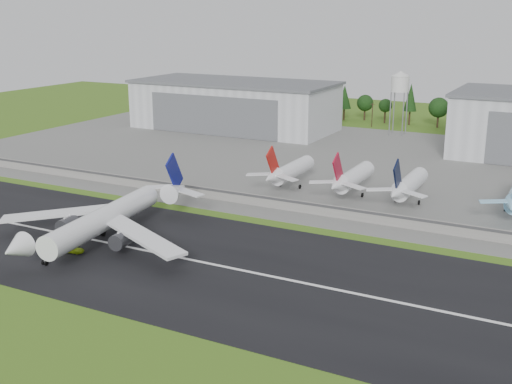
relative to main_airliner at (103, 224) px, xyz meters
The scene contains 14 objects.
ground 31.56m from the main_airliner, 17.87° to the right, with size 600.00×600.00×0.00m, color #396016.
runway 30.06m from the main_airliner, ahead, with size 320.00×60.00×0.10m, color black.
runway_centerline 30.06m from the main_airliner, ahead, with size 220.00×1.00×0.02m, color white.
apron 114.45m from the main_airliner, 74.96° to the left, with size 320.00×150.00×0.10m, color slate.
blast_fence 54.34m from the main_airliner, 56.85° to the left, with size 240.00×0.61×3.50m.
hangar_west 163.44m from the main_airliner, 107.95° to the left, with size 97.00×44.00×23.20m.
water_tower 178.25m from the main_airliner, 82.00° to the left, with size 8.40×8.40×29.40m.
utility_poles 192.79m from the main_airliner, 81.14° to the left, with size 230.00×3.00×12.00m, color black, non-canonical shape.
treeline 207.62m from the main_airliner, 81.78° to the left, with size 320.00×16.00×22.00m, color black, non-canonical shape.
main_airliner is the anchor object (origin of this frame).
ground_vehicle 9.61m from the main_airliner, 102.94° to the right, with size 2.29×4.96×1.38m, color #C1E91B.
parked_jet_red_a 69.62m from the main_airliner, 74.06° to the left, with size 7.36×31.29×16.34m.
parked_jet_red_b 78.05m from the main_airliner, 59.09° to the left, with size 7.36×31.29×16.46m.
parked_jet_navy 88.28m from the main_airliner, 49.32° to the left, with size 7.36×31.29×16.40m.
Camera 1 is at (72.49, -105.14, 55.16)m, focal length 45.00 mm.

